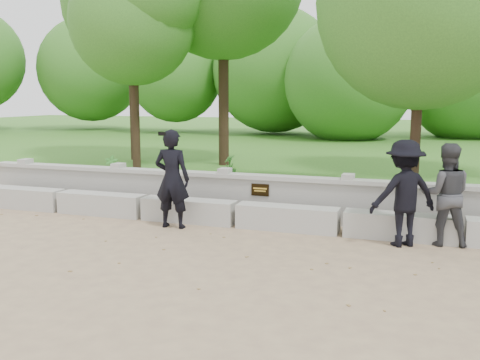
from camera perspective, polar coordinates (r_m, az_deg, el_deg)
The scene contains 12 objects.
ground at distance 8.58m, azimuth -4.62°, elevation -7.73°, with size 80.00×80.00×0.00m, color tan.
lawn at distance 21.90m, azimuth 10.19°, elevation 2.68°, with size 40.00×22.00×0.25m, color #255D1C.
concrete_bench at distance 10.24m, azimuth -0.38°, elevation -3.66°, with size 11.90×0.45×0.45m.
parapet_wall at distance 10.84m, azimuth 0.85°, elevation -1.66°, with size 12.50×0.35×0.90m.
man_main at distance 10.05m, azimuth -7.25°, elevation 0.12°, with size 0.70×0.62×1.86m.
visitor_left at distance 9.45m, azimuth 21.08°, elevation -1.44°, with size 0.89×0.73×1.70m.
visitor_mid at distance 9.16m, azimuth 17.08°, elevation -1.36°, with size 1.31×1.14×1.76m.
tree_left at distance 16.19m, azimuth -11.42°, elevation 17.08°, with size 3.58×3.58×6.35m.
shrub_a at distance 14.40m, azimuth -13.53°, elevation 1.23°, with size 0.36×0.24×0.68m, color #317327.
shrub_b at distance 11.00m, azimuth 17.50°, elevation -1.69°, with size 0.28×0.23×0.52m, color #317327.
shrub_c at distance 11.01m, azimuth 22.68°, elevation -1.55°, with size 0.60×0.52×0.67m, color #317327.
shrub_d at distance 14.40m, azimuth -1.12°, elevation 1.41°, with size 0.36×0.32×0.64m, color #317327.
Camera 1 is at (3.32, -7.52, 2.46)m, focal length 40.00 mm.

